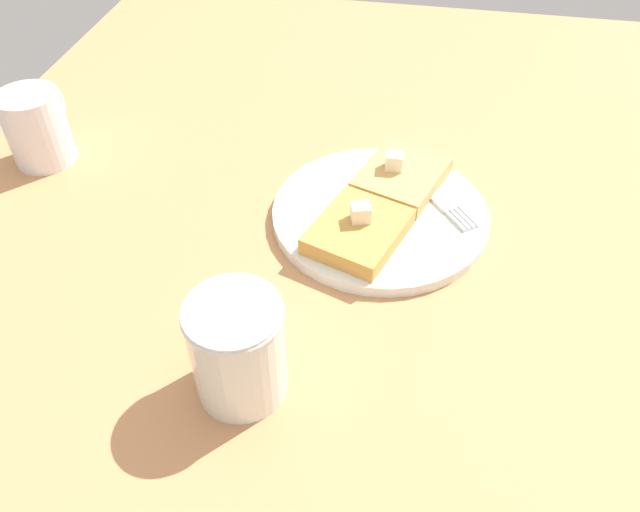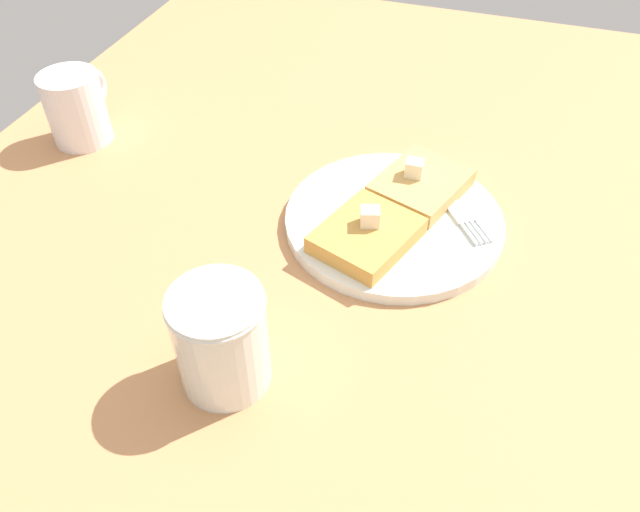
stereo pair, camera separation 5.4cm
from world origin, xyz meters
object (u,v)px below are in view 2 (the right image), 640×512
object	(u,v)px
fork	(451,200)
syrup_jar	(222,343)
coffee_mug	(77,107)
plate	(394,220)

from	to	relation	value
fork	syrup_jar	bearing A→B (deg)	153.23
fork	syrup_jar	size ratio (longest dim) A/B	1.50
syrup_jar	coffee_mug	size ratio (longest dim) A/B	0.97
plate	fork	size ratio (longest dim) A/B	1.61
syrup_jar	plate	bearing A→B (deg)	-20.44
plate	coffee_mug	world-z (taller)	coffee_mug
coffee_mug	plate	bearing A→B (deg)	-95.40
plate	fork	xyz separation A→B (cm)	(4.17, -5.03, 0.71)
fork	syrup_jar	world-z (taller)	syrup_jar
fork	plate	bearing A→B (deg)	129.61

